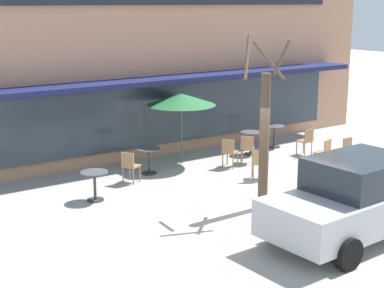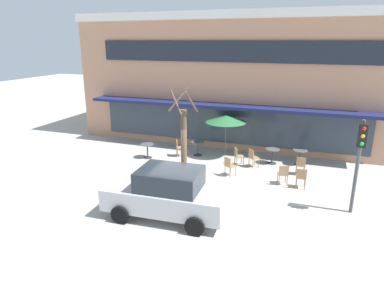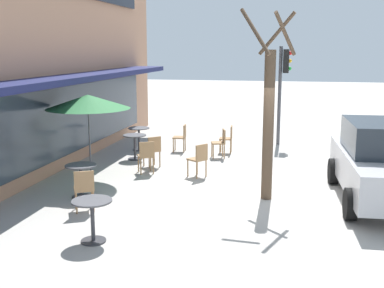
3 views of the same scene
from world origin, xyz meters
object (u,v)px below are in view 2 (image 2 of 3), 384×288
(cafe_table_mid_patio, at_px, (147,149))
(cafe_chair_6, at_px, (179,147))
(cafe_table_by_tree, at_px, (198,146))
(cafe_chair_3, at_px, (301,177))
(cafe_chair_5, at_px, (283,173))
(cafe_table_streetside, at_px, (300,155))
(parked_sedan, at_px, (167,193))
(cafe_chair_1, at_px, (301,164))
(traffic_light_pole, at_px, (360,152))
(cafe_chair_0, at_px, (229,165))
(cafe_table_near_wall, at_px, (272,154))
(cafe_chair_4, at_px, (253,157))
(street_tree, at_px, (184,145))
(cafe_chair_2, at_px, (238,155))
(patio_umbrella_green_folded, at_px, (226,119))

(cafe_table_mid_patio, bearing_deg, cafe_chair_6, 29.30)
(cafe_table_by_tree, height_order, cafe_chair_3, cafe_chair_3)
(cafe_chair_5, height_order, cafe_chair_6, same)
(cafe_table_streetside, bearing_deg, parked_sedan, -120.18)
(cafe_chair_5, bearing_deg, cafe_chair_1, 65.08)
(traffic_light_pole, bearing_deg, cafe_chair_0, 158.29)
(cafe_table_near_wall, distance_m, cafe_chair_1, 1.80)
(cafe_chair_4, relative_size, cafe_chair_5, 1.00)
(street_tree, bearing_deg, cafe_chair_2, 64.81)
(traffic_light_pole, bearing_deg, cafe_table_streetside, 113.83)
(cafe_chair_0, bearing_deg, cafe_table_by_tree, 135.20)
(cafe_chair_2, bearing_deg, patio_umbrella_green_folded, 128.41)
(cafe_chair_4, xyz_separation_m, street_tree, (-2.29, -3.34, 1.34))
(cafe_table_by_tree, relative_size, parked_sedan, 0.18)
(cafe_chair_2, bearing_deg, parked_sedan, -101.58)
(cafe_chair_0, bearing_deg, cafe_table_near_wall, 54.74)
(cafe_chair_4, xyz_separation_m, cafe_chair_5, (1.59, -1.70, 0.00))
(cafe_table_near_wall, bearing_deg, street_tree, -126.90)
(patio_umbrella_green_folded, xyz_separation_m, cafe_chair_3, (4.01, -2.99, -1.50))
(cafe_chair_2, xyz_separation_m, cafe_chair_4, (0.74, 0.03, 0.00))
(cafe_chair_2, bearing_deg, traffic_light_pole, -35.11)
(cafe_chair_2, height_order, cafe_chair_6, same)
(cafe_table_by_tree, height_order, cafe_chair_4, cafe_chair_4)
(cafe_table_near_wall, height_order, cafe_table_streetside, same)
(cafe_table_mid_patio, bearing_deg, parked_sedan, -56.82)
(cafe_chair_6, bearing_deg, parked_sedan, -71.59)
(cafe_table_by_tree, height_order, cafe_chair_5, cafe_chair_5)
(cafe_chair_3, xyz_separation_m, parked_sedan, (-4.26, -4.03, 0.35))
(cafe_table_by_tree, bearing_deg, cafe_chair_2, -18.83)
(cafe_table_by_tree, relative_size, cafe_chair_3, 0.85)
(cafe_chair_5, bearing_deg, cafe_table_streetside, 79.24)
(parked_sedan, bearing_deg, cafe_chair_3, 43.42)
(cafe_table_near_wall, distance_m, cafe_table_mid_patio, 6.39)
(cafe_chair_3, bearing_deg, cafe_table_near_wall, 119.52)
(cafe_chair_1, bearing_deg, cafe_table_mid_patio, -178.42)
(cafe_chair_4, bearing_deg, patio_umbrella_green_folded, 145.46)
(cafe_chair_1, bearing_deg, cafe_table_streetside, 94.42)
(cafe_table_by_tree, xyz_separation_m, cafe_chair_4, (3.08, -0.77, 0.01))
(cafe_chair_5, xyz_separation_m, traffic_light_pole, (2.55, -1.76, 1.77))
(cafe_table_mid_patio, bearing_deg, cafe_chair_0, -11.85)
(cafe_chair_0, height_order, street_tree, street_tree)
(cafe_chair_1, relative_size, cafe_chair_5, 1.00)
(cafe_chair_1, bearing_deg, cafe_chair_5, -114.92)
(cafe_table_by_tree, distance_m, cafe_chair_1, 5.42)
(cafe_chair_3, xyz_separation_m, cafe_chair_5, (-0.74, 0.13, 0.00))
(patio_umbrella_green_folded, bearing_deg, cafe_table_by_tree, -164.51)
(cafe_chair_2, bearing_deg, cafe_chair_1, -5.39)
(cafe_table_streetside, relative_size, cafe_chair_3, 0.85)
(cafe_chair_4, distance_m, cafe_chair_5, 2.33)
(patio_umbrella_green_folded, distance_m, cafe_chair_0, 3.16)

